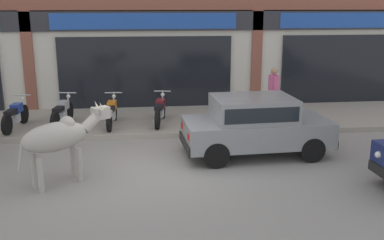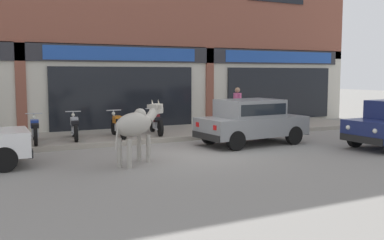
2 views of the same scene
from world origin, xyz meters
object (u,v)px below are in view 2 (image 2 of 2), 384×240
at_px(motorcycle_0, 35,130).
at_px(motorcycle_2, 118,126).
at_px(cow, 136,125).
at_px(pedestrian, 237,103).
at_px(motorcycle_1, 75,127).
at_px(car_0, 251,119).
at_px(motorcycle_3, 156,123).

relative_size(motorcycle_0, motorcycle_2, 1.00).
relative_size(cow, motorcycle_2, 1.01).
relative_size(cow, pedestrian, 1.15).
height_order(motorcycle_0, pedestrian, pedestrian).
distance_m(motorcycle_0, motorcycle_1, 1.28).
height_order(car_0, motorcycle_3, car_0).
bearing_deg(pedestrian, motorcycle_2, -178.32).
distance_m(motorcycle_2, pedestrian, 4.89).
xyz_separation_m(cow, pedestrian, (5.65, 4.04, 0.13)).
distance_m(cow, motorcycle_0, 4.32).
bearing_deg(motorcycle_3, motorcycle_0, -178.16).
bearing_deg(car_0, motorcycle_0, 157.91).
distance_m(motorcycle_0, motorcycle_2, 2.70).
bearing_deg(motorcycle_2, pedestrian, 1.68).
bearing_deg(cow, motorcycle_3, 61.03).
bearing_deg(motorcycle_2, motorcycle_3, 3.61).
bearing_deg(motorcycle_3, motorcycle_2, -176.39).
bearing_deg(motorcycle_0, car_0, -22.09).
height_order(cow, motorcycle_3, cow).
relative_size(car_0, motorcycle_0, 2.03).
relative_size(motorcycle_0, pedestrian, 1.13).
relative_size(cow, motorcycle_0, 1.01).
bearing_deg(motorcycle_1, cow, -81.00).
distance_m(cow, car_0, 4.58).
distance_m(motorcycle_0, motorcycle_3, 4.12).
bearing_deg(cow, car_0, 16.44).
relative_size(motorcycle_2, motorcycle_3, 1.01).
distance_m(car_0, motorcycle_0, 6.80).
relative_size(motorcycle_0, motorcycle_3, 1.00).
relative_size(cow, motorcycle_3, 1.02).
bearing_deg(cow, motorcycle_0, 116.32).
distance_m(motorcycle_1, pedestrian, 6.32).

